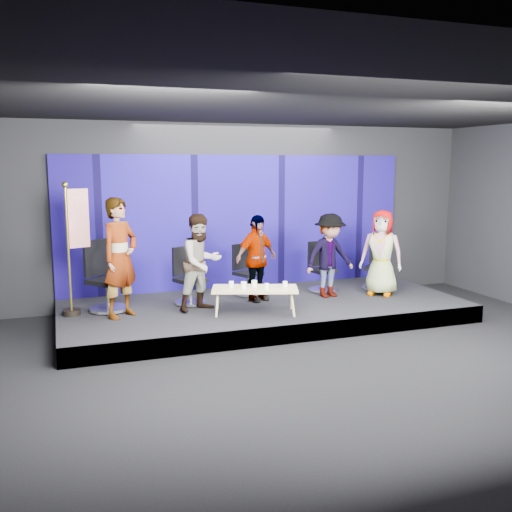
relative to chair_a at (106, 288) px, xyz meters
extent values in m
plane|color=black|center=(2.69, -2.83, -0.69)|extent=(10.00, 10.00, 0.00)
cube|color=black|center=(2.69, 1.17, 1.06)|extent=(10.00, 0.02, 3.50)
cube|color=black|center=(2.69, -2.83, 2.81)|extent=(10.00, 8.00, 0.02)
cube|color=black|center=(2.69, -0.33, -0.54)|extent=(7.00, 3.00, 0.30)
cube|color=#100651|center=(2.69, 1.12, 0.91)|extent=(7.00, 0.08, 2.60)
cylinder|color=silver|center=(0.04, -0.05, -0.36)|extent=(0.94, 0.94, 0.07)
cylinder|color=silver|center=(0.04, -0.05, -0.10)|extent=(0.08, 0.08, 0.44)
cube|color=black|center=(0.04, -0.05, 0.12)|extent=(0.75, 0.75, 0.08)
cube|color=black|center=(-0.13, 0.16, 0.49)|extent=(0.41, 0.36, 0.61)
imported|color=black|center=(0.21, -0.47, 0.57)|extent=(0.83, 0.80, 1.92)
cylinder|color=silver|center=(1.43, -0.04, -0.36)|extent=(0.73, 0.73, 0.06)
cylinder|color=silver|center=(1.43, -0.04, -0.14)|extent=(0.07, 0.07, 0.38)
cube|color=black|center=(1.43, -0.04, 0.04)|extent=(0.58, 0.58, 0.07)
cube|color=black|center=(1.35, 0.17, 0.35)|extent=(0.40, 0.19, 0.52)
imported|color=black|center=(1.52, -0.48, 0.42)|extent=(0.96, 0.86, 1.62)
cylinder|color=silver|center=(2.61, 0.29, -0.36)|extent=(0.70, 0.70, 0.05)
cylinder|color=silver|center=(2.61, 0.29, -0.16)|extent=(0.06, 0.06, 0.36)
cube|color=black|center=(2.61, 0.29, 0.02)|extent=(0.56, 0.56, 0.06)
cube|color=black|center=(2.52, 0.49, 0.32)|extent=(0.38, 0.20, 0.49)
imported|color=black|center=(2.61, -0.16, 0.38)|extent=(0.98, 0.70, 1.54)
cylinder|color=silver|center=(4.06, 0.12, -0.36)|extent=(0.61, 0.61, 0.05)
cylinder|color=silver|center=(4.06, 0.12, -0.16)|extent=(0.06, 0.06, 0.36)
cube|color=black|center=(4.06, 0.12, 0.02)|extent=(0.49, 0.49, 0.06)
cube|color=black|center=(4.02, 0.33, 0.32)|extent=(0.39, 0.11, 0.49)
imported|color=black|center=(3.97, -0.32, 0.38)|extent=(1.07, 0.72, 1.54)
cylinder|color=silver|center=(5.12, -0.08, -0.36)|extent=(0.78, 0.78, 0.06)
cylinder|color=silver|center=(5.12, -0.08, -0.15)|extent=(0.06, 0.06, 0.37)
cube|color=black|center=(5.12, -0.08, 0.04)|extent=(0.63, 0.63, 0.06)
cube|color=black|center=(5.28, 0.08, 0.34)|extent=(0.33, 0.31, 0.51)
imported|color=black|center=(4.96, -0.50, 0.41)|extent=(0.91, 0.91, 1.60)
cube|color=tan|center=(2.29, -0.98, 0.02)|extent=(1.50, 1.01, 0.04)
cylinder|color=tan|center=(1.64, -1.00, -0.20)|extent=(0.04, 0.04, 0.38)
cylinder|color=tan|center=(1.79, -0.56, -0.20)|extent=(0.04, 0.04, 0.38)
cylinder|color=tan|center=(2.79, -1.39, -0.20)|extent=(0.04, 0.04, 0.38)
cylinder|color=tan|center=(2.94, -0.96, -0.20)|extent=(0.04, 0.04, 0.38)
cylinder|color=white|center=(1.94, -0.81, 0.09)|extent=(0.08, 0.08, 0.10)
cylinder|color=white|center=(2.11, -0.96, 0.09)|extent=(0.09, 0.09, 0.11)
cylinder|color=white|center=(2.31, -0.91, 0.09)|extent=(0.09, 0.09, 0.11)
cylinder|color=white|center=(2.46, -1.10, 0.08)|extent=(0.07, 0.07, 0.08)
cylinder|color=white|center=(2.78, -1.08, 0.09)|extent=(0.08, 0.08, 0.09)
cylinder|color=black|center=(-0.56, -0.10, -0.34)|extent=(0.29, 0.29, 0.09)
cylinder|color=#B09B38|center=(-0.56, -0.10, 0.69)|extent=(0.04, 0.04, 1.97)
sphere|color=#B09B38|center=(-0.56, -0.10, 1.72)|extent=(0.10, 0.10, 0.10)
cube|color=#B11414|center=(-0.38, -0.06, 1.18)|extent=(0.34, 0.16, 0.94)
camera|label=1|loc=(-0.72, -9.58, 2.04)|focal=40.00mm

